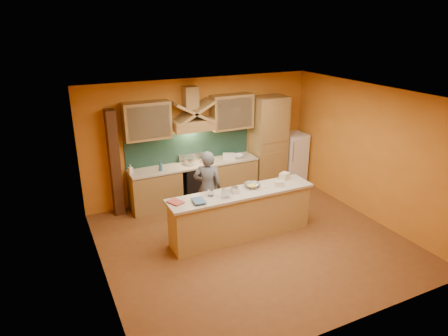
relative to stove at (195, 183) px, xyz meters
name	(u,v)px	position (x,y,z in m)	size (l,w,h in m)	color
floor	(253,241)	(0.30, -2.20, -0.45)	(5.50, 5.00, 0.01)	brown
ceiling	(257,96)	(0.30, -2.20, 2.35)	(5.50, 5.00, 0.01)	white
wall_back	(201,138)	(0.30, 0.30, 0.95)	(5.50, 0.02, 2.80)	orange
wall_front	(353,238)	(0.30, -4.70, 0.95)	(5.50, 0.02, 2.80)	orange
wall_left	(97,202)	(-2.45, -2.20, 0.95)	(0.02, 5.00, 2.80)	orange
wall_right	(370,153)	(3.05, -2.20, 0.95)	(0.02, 5.00, 2.80)	orange
base_cabinet_left	(155,191)	(-0.95, 0.00, -0.02)	(1.10, 0.60, 0.86)	#A17F49
base_cabinet_right	(232,177)	(0.95, 0.00, -0.02)	(1.10, 0.60, 0.86)	#A17F49
counter_top	(195,164)	(0.00, 0.00, 0.45)	(3.00, 0.62, 0.04)	beige
stove	(195,183)	(0.00, 0.00, 0.00)	(0.60, 0.58, 0.90)	black
backsplash	(190,146)	(0.00, 0.28, 0.80)	(3.00, 0.03, 0.70)	#17342E
range_hood	(193,125)	(0.00, 0.05, 1.37)	(0.92, 0.50, 0.24)	#A17F49
hood_chimney	(190,98)	(0.00, 0.15, 1.95)	(0.30, 0.30, 0.50)	#A17F49
upper_cabinet_left	(147,121)	(-1.00, 0.12, 1.55)	(1.00, 0.35, 0.80)	#A17F49
upper_cabinet_right	(232,112)	(1.00, 0.12, 1.55)	(1.00, 0.35, 0.80)	#A17F49
pantry_column	(268,143)	(1.95, 0.00, 0.70)	(0.80, 0.60, 2.30)	#A17F49
fridge	(292,158)	(2.70, 0.00, 0.20)	(0.58, 0.60, 1.30)	white
trim_column_left	(115,163)	(-1.75, 0.15, 0.70)	(0.20, 0.30, 2.30)	#472816
island_body	(241,216)	(0.20, -1.90, -0.01)	(2.80, 0.55, 0.88)	tan
island_top	(242,193)	(0.20, -1.90, 0.47)	(2.90, 0.62, 0.05)	beige
person	(208,188)	(-0.16, -1.10, 0.33)	(0.57, 0.37, 1.57)	slate
pot_large	(189,162)	(-0.12, 0.01, 0.53)	(0.23, 0.23, 0.16)	silver
pot_small	(204,160)	(0.24, 0.01, 0.51)	(0.20, 0.20, 0.13)	#B2B2B9
soap_bottle_a	(130,169)	(-1.45, 0.04, 0.57)	(0.09, 0.09, 0.19)	white
soap_bottle_b	(161,166)	(-0.83, -0.10, 0.59)	(0.09, 0.09, 0.23)	#32678A
bowl_back	(238,156)	(1.10, -0.05, 0.51)	(0.24, 0.24, 0.07)	white
dish_rack	(229,156)	(0.87, -0.01, 0.52)	(0.29, 0.23, 0.10)	white
book_lower	(171,204)	(-1.18, -1.86, 0.51)	(0.21, 0.28, 0.03)	#B0463E
book_upper	(193,202)	(-0.82, -1.97, 0.53)	(0.22, 0.30, 0.02)	#436593
jar_large	(226,194)	(-0.19, -2.00, 0.57)	(0.15, 0.15, 0.15)	white
jar_small	(211,192)	(-0.40, -1.81, 0.57)	(0.11, 0.11, 0.15)	white
kitchen_scale	(235,190)	(0.05, -1.90, 0.55)	(0.13, 0.13, 0.11)	silver
mixing_bowl	(252,185)	(0.48, -1.80, 0.53)	(0.31, 0.31, 0.08)	white
cloth	(260,187)	(0.61, -1.88, 0.50)	(0.24, 0.18, 0.02)	beige
grocery_bag_a	(285,176)	(1.30, -1.70, 0.56)	(0.19, 0.16, 0.13)	beige
grocery_bag_b	(279,183)	(1.00, -1.96, 0.54)	(0.16, 0.13, 0.10)	beige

